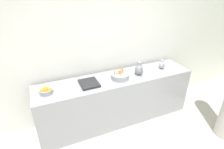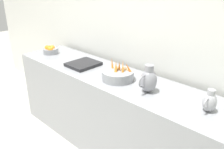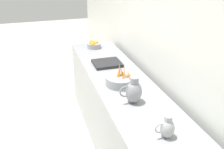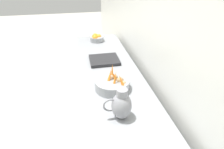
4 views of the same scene
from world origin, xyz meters
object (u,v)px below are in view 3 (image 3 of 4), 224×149
(metal_pitcher_tall, at_px, (134,91))
(metal_pitcher_short, at_px, (167,128))
(orange_bowl, at_px, (94,45))
(vegetable_colander, at_px, (121,80))

(metal_pitcher_tall, relative_size, metal_pitcher_short, 1.39)
(orange_bowl, distance_m, metal_pitcher_short, 2.15)
(vegetable_colander, relative_size, metal_pitcher_tall, 1.26)
(vegetable_colander, distance_m, metal_pitcher_short, 0.91)
(vegetable_colander, distance_m, metal_pitcher_tall, 0.38)
(vegetable_colander, distance_m, orange_bowl, 1.24)
(orange_bowl, distance_m, metal_pitcher_tall, 1.62)
(vegetable_colander, bearing_deg, metal_pitcher_short, 92.32)
(orange_bowl, bearing_deg, metal_pitcher_tall, 89.19)
(vegetable_colander, relative_size, orange_bowl, 1.59)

